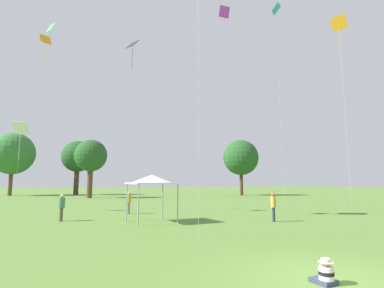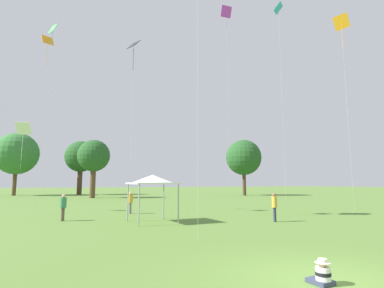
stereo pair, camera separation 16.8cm
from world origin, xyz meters
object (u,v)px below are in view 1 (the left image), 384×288
kite_8 (45,47)px  distant_tree_1 (78,157)px  kite_4 (50,38)px  kite_6 (21,130)px  distant_tree_2 (91,156)px  person_standing_2 (129,201)px  person_standing_1 (62,205)px  kite_7 (276,17)px  distant_tree_3 (241,158)px  kite_2 (132,52)px  person_standing_0 (273,204)px  seated_toddler (325,273)px  canopy_tent (152,180)px  distant_tree_0 (13,153)px  kite_3 (224,19)px  kite_0 (339,29)px

kite_8 → distant_tree_1: size_ratio=1.38×
kite_4 → kite_8: bearing=-152.8°
kite_6 → distant_tree_2: 21.74m
person_standing_2 → kite_4: size_ratio=0.11×
person_standing_1 → kite_7: bearing=139.8°
kite_7 → kite_8: kite_7 is taller
distant_tree_1 → distant_tree_3: size_ratio=1.02×
kite_2 → kite_6: kite_2 is taller
person_standing_1 → distant_tree_3: distant_tree_3 is taller
person_standing_0 → person_standing_1: (-11.08, 5.30, -0.08)m
kite_6 → kite_8: kite_8 is taller
seated_toddler → person_standing_0: size_ratio=0.34×
seated_toddler → kite_8: 25.07m
kite_4 → distant_tree_3: (31.33, 21.64, -6.22)m
kite_8 → seated_toddler: bearing=-50.3°
seated_toddler → canopy_tent: size_ratio=0.21×
person_standing_2 → kite_2: size_ratio=0.13×
person_standing_0 → person_standing_2: size_ratio=1.05×
kite_2 → distant_tree_0: bearing=-147.2°
kite_3 → distant_tree_2: bearing=-12.2°
seated_toddler → kite_8: kite_8 is taller
distant_tree_0 → kite_3: bearing=-56.2°
distant_tree_1 → distant_tree_3: bearing=-29.8°
kite_0 → distant_tree_2: bearing=55.2°
kite_4 → seated_toddler: bearing=34.8°
kite_2 → kite_8: 8.83m
person_standing_2 → kite_8: kite_8 is taller
person_standing_2 → distant_tree_3: bearing=-50.0°
kite_0 → kite_7: (-0.47, 6.91, 4.59)m
kite_8 → distant_tree_0: bearing=120.5°
kite_0 → kite_2: (-16.42, 2.98, -3.93)m
seated_toddler → person_standing_2: bearing=88.6°
kite_8 → kite_0: bearing=-2.0°
canopy_tent → kite_2: kite_2 is taller
kite_8 → distant_tree_0: 36.49m
person_standing_1 → kite_7: 27.32m
person_standing_2 → seated_toddler: bearing=179.3°
kite_4 → distant_tree_0: (-6.01, 37.60, -5.58)m
person_standing_1 → kite_4: size_ratio=0.11×
person_standing_0 → distant_tree_1: bearing=-152.6°
person_standing_2 → person_standing_1: bearing=116.8°
person_standing_1 → distant_tree_3: bearing=170.1°
person_standing_2 → distant_tree_1: size_ratio=0.15×
person_standing_0 → kite_3: (4.66, 12.74, 19.24)m
person_standing_1 → kite_8: bearing=-125.5°
kite_3 → person_standing_1: bearing=73.5°
person_standing_2 → kite_6: (-7.53, 4.48, 5.34)m
kite_7 → distant_tree_0: 48.40m
kite_0 → kite_3: (-4.51, 10.70, 5.42)m
seated_toddler → kite_4: bearing=105.7°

